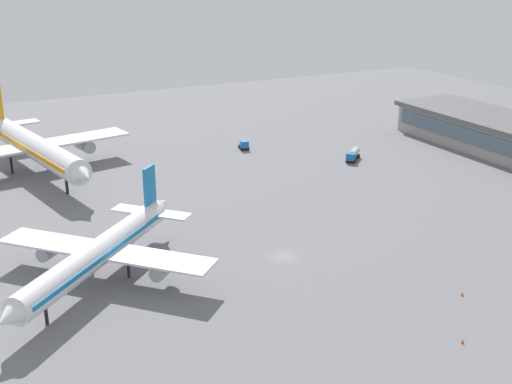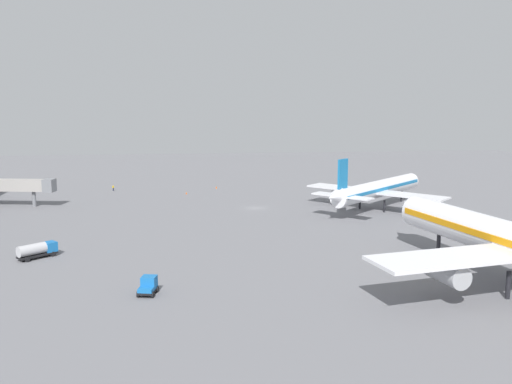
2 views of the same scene
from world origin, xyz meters
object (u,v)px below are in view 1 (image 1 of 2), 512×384
(fuel_truck, at_px, (353,155))
(airplane_at_gate, at_px, (33,146))
(airplane_taxiing, at_px, (99,252))
(safety_cone_mid_apron, at_px, (462,294))
(safety_cone_near_gate, at_px, (356,164))
(safety_cone_far_side, at_px, (463,341))
(baggage_tug, at_px, (244,145))

(fuel_truck, bearing_deg, airplane_at_gate, -60.13)
(airplane_taxiing, bearing_deg, safety_cone_mid_apron, 104.89)
(safety_cone_mid_apron, bearing_deg, safety_cone_near_gate, -21.14)
(airplane_at_gate, distance_m, safety_cone_far_side, 101.45)
(baggage_tug, xyz_separation_m, safety_cone_far_side, (-91.12, 14.27, -0.86))
(airplane_at_gate, relative_size, safety_cone_near_gate, 93.87)
(airplane_taxiing, bearing_deg, baggage_tug, -175.85)
(safety_cone_mid_apron, height_order, safety_cone_far_side, same)
(safety_cone_far_side, bearing_deg, safety_cone_mid_apron, -43.35)
(safety_cone_near_gate, height_order, safety_cone_mid_apron, same)
(airplane_taxiing, relative_size, fuel_truck, 5.74)
(safety_cone_near_gate, bearing_deg, safety_cone_mid_apron, 158.86)
(airplane_at_gate, height_order, baggage_tug, airplane_at_gate)
(baggage_tug, xyz_separation_m, safety_cone_mid_apron, (-81.84, 5.52, -0.86))
(airplane_at_gate, relative_size, fuel_truck, 9.39)
(safety_cone_far_side, bearing_deg, baggage_tug, -8.90)
(airplane_at_gate, xyz_separation_m, airplane_taxiing, (-57.94, 0.34, -1.51))
(baggage_tug, bearing_deg, safety_cone_far_side, 4.04)
(fuel_truck, distance_m, safety_cone_far_side, 78.53)
(airplane_at_gate, bearing_deg, safety_cone_near_gate, 56.32)
(fuel_truck, height_order, baggage_tug, fuel_truck)
(baggage_tug, relative_size, safety_cone_far_side, 5.91)
(safety_cone_mid_apron, bearing_deg, safety_cone_far_side, 136.65)
(airplane_at_gate, bearing_deg, airplane_taxiing, -11.41)
(airplane_at_gate, distance_m, safety_cone_mid_apron, 96.50)
(airplane_taxiing, distance_m, safety_cone_mid_apron, 52.54)
(baggage_tug, distance_m, safety_cone_mid_apron, 82.03)
(airplane_taxiing, height_order, safety_cone_far_side, airplane_taxiing)
(safety_cone_near_gate, xyz_separation_m, safety_cone_mid_apron, (-57.96, 22.41, 0.00))
(airplane_taxiing, bearing_deg, safety_cone_near_gate, 161.20)
(fuel_truck, bearing_deg, safety_cone_near_gate, 21.86)
(baggage_tug, xyz_separation_m, safety_cone_near_gate, (-23.88, -16.89, -0.86))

